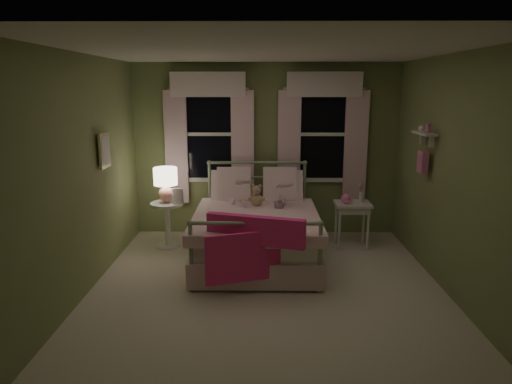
{
  "coord_description": "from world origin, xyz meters",
  "views": [
    {
      "loc": [
        -0.07,
        -4.81,
        2.23
      ],
      "look_at": [
        -0.13,
        0.57,
        1.0
      ],
      "focal_mm": 32.0,
      "sensor_mm": 36.0,
      "label": 1
    }
  ],
  "objects_px": {
    "nightstand_right": "(352,209)",
    "child_left": "(236,186)",
    "nightstand_left": "(167,218)",
    "table_lamp": "(166,182)",
    "teddy_bear": "(257,197)",
    "child_right": "(277,187)",
    "bed": "(256,232)"
  },
  "relations": [
    {
      "from": "teddy_bear",
      "to": "nightstand_right",
      "type": "distance_m",
      "value": 1.4
    },
    {
      "from": "nightstand_left",
      "to": "table_lamp",
      "type": "xyz_separation_m",
      "value": [
        0.0,
        -0.0,
        0.54
      ]
    },
    {
      "from": "bed",
      "to": "nightstand_left",
      "type": "height_order",
      "value": "bed"
    },
    {
      "from": "child_right",
      "to": "teddy_bear",
      "type": "distance_m",
      "value": 0.34
    },
    {
      "from": "teddy_bear",
      "to": "table_lamp",
      "type": "height_order",
      "value": "table_lamp"
    },
    {
      "from": "nightstand_left",
      "to": "nightstand_right",
      "type": "xyz_separation_m",
      "value": [
        2.63,
        0.03,
        0.13
      ]
    },
    {
      "from": "teddy_bear",
      "to": "table_lamp",
      "type": "relative_size",
      "value": 0.62
    },
    {
      "from": "nightstand_left",
      "to": "nightstand_right",
      "type": "bearing_deg",
      "value": 0.65
    },
    {
      "from": "bed",
      "to": "nightstand_right",
      "type": "xyz_separation_m",
      "value": [
        1.36,
        0.52,
        0.17
      ]
    },
    {
      "from": "teddy_bear",
      "to": "table_lamp",
      "type": "distance_m",
      "value": 1.3
    },
    {
      "from": "bed",
      "to": "table_lamp",
      "type": "bearing_deg",
      "value": 158.95
    },
    {
      "from": "child_left",
      "to": "nightstand_left",
      "type": "height_order",
      "value": "child_left"
    },
    {
      "from": "bed",
      "to": "child_right",
      "type": "bearing_deg",
      "value": 56.4
    },
    {
      "from": "child_left",
      "to": "nightstand_right",
      "type": "bearing_deg",
      "value": 162.36
    },
    {
      "from": "child_right",
      "to": "nightstand_left",
      "type": "relative_size",
      "value": 0.98
    },
    {
      "from": "bed",
      "to": "table_lamp",
      "type": "xyz_separation_m",
      "value": [
        -1.27,
        0.49,
        0.57
      ]
    },
    {
      "from": "table_lamp",
      "to": "nightstand_right",
      "type": "distance_m",
      "value": 2.66
    },
    {
      "from": "bed",
      "to": "child_right",
      "type": "height_order",
      "value": "child_right"
    },
    {
      "from": "teddy_bear",
      "to": "table_lamp",
      "type": "xyz_separation_m",
      "value": [
        -1.27,
        0.23,
        0.16
      ]
    },
    {
      "from": "child_left",
      "to": "teddy_bear",
      "type": "relative_size",
      "value": 2.28
    },
    {
      "from": "teddy_bear",
      "to": "child_right",
      "type": "bearing_deg",
      "value": 29.5
    },
    {
      "from": "child_left",
      "to": "nightstand_right",
      "type": "distance_m",
      "value": 1.68
    },
    {
      "from": "child_right",
      "to": "bed",
      "type": "bearing_deg",
      "value": 54.95
    },
    {
      "from": "child_right",
      "to": "nightstand_left",
      "type": "bearing_deg",
      "value": -3.97
    },
    {
      "from": "child_left",
      "to": "nightstand_right",
      "type": "height_order",
      "value": "child_left"
    },
    {
      "from": "teddy_bear",
      "to": "nightstand_left",
      "type": "xyz_separation_m",
      "value": [
        -1.27,
        0.23,
        -0.37
      ]
    },
    {
      "from": "nightstand_right",
      "to": "child_left",
      "type": "bearing_deg",
      "value": -176.57
    },
    {
      "from": "bed",
      "to": "teddy_bear",
      "type": "xyz_separation_m",
      "value": [
        0.0,
        0.26,
        0.41
      ]
    },
    {
      "from": "child_right",
      "to": "teddy_bear",
      "type": "height_order",
      "value": "child_right"
    },
    {
      "from": "teddy_bear",
      "to": "nightstand_left",
      "type": "distance_m",
      "value": 1.35
    },
    {
      "from": "bed",
      "to": "teddy_bear",
      "type": "relative_size",
      "value": 6.74
    },
    {
      "from": "bed",
      "to": "table_lamp",
      "type": "distance_m",
      "value": 1.48
    }
  ]
}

